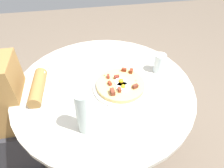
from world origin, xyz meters
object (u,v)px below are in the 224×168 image
(pizza_plate, at_px, (120,87))
(fork, at_px, (57,96))
(knife, at_px, (52,94))
(water_bottle, at_px, (84,112))
(water_glass, at_px, (160,63))
(salt_shaker, at_px, (44,76))
(person_seated, at_px, (2,119))
(bread_plate, at_px, (60,64))
(dining_table, at_px, (104,105))
(breakfast_pizza, at_px, (121,84))

(pizza_plate, relative_size, fork, 1.74)
(knife, distance_m, water_bottle, 0.32)
(pizza_plate, height_order, water_glass, water_glass)
(water_bottle, bearing_deg, salt_shaker, 118.85)
(person_seated, bearing_deg, pizza_plate, -5.39)
(person_seated, relative_size, bread_plate, 7.16)
(water_glass, relative_size, water_bottle, 0.51)
(bread_plate, height_order, knife, bread_plate)
(water_bottle, bearing_deg, dining_table, 65.93)
(bread_plate, bearing_deg, salt_shaker, -123.58)
(person_seated, relative_size, salt_shaker, 21.97)
(breakfast_pizza, xyz_separation_m, bread_plate, (-0.34, 0.29, -0.02))
(pizza_plate, xyz_separation_m, salt_shaker, (-0.43, 0.15, 0.02))
(person_seated, bearing_deg, water_bottle, -30.92)
(knife, height_order, water_glass, water_glass)
(dining_table, xyz_separation_m, breakfast_pizza, (0.09, -0.03, 0.19))
(fork, relative_size, salt_shaker, 3.48)
(dining_table, xyz_separation_m, knife, (-0.29, -0.02, 0.17))
(pizza_plate, xyz_separation_m, bread_plate, (-0.34, 0.29, -0.00))
(pizza_plate, xyz_separation_m, fork, (-0.35, -0.01, 0.00))
(knife, distance_m, water_glass, 0.66)
(dining_table, height_order, water_bottle, water_bottle)
(breakfast_pizza, height_order, bread_plate, breakfast_pizza)
(pizza_plate, relative_size, knife, 1.74)
(pizza_plate, bearing_deg, water_glass, 22.44)
(salt_shaker, bearing_deg, water_bottle, -61.15)
(dining_table, distance_m, pizza_plate, 0.20)
(water_glass, relative_size, salt_shaker, 2.27)
(dining_table, relative_size, water_glass, 8.78)
(knife, xyz_separation_m, salt_shaker, (-0.05, 0.15, 0.02))
(pizza_plate, height_order, breakfast_pizza, breakfast_pizza)
(person_seated, xyz_separation_m, fork, (0.38, -0.08, 0.21))
(pizza_plate, distance_m, bread_plate, 0.45)
(bread_plate, bearing_deg, fork, -91.77)
(person_seated, height_order, salt_shaker, person_seated)
(fork, bearing_deg, breakfast_pizza, -49.52)
(bread_plate, bearing_deg, knife, -97.69)
(pizza_plate, bearing_deg, bread_plate, 140.31)
(fork, xyz_separation_m, salt_shaker, (-0.08, 0.17, 0.02))
(dining_table, bearing_deg, person_seated, 176.74)
(salt_shaker, bearing_deg, knife, -71.38)
(pizza_plate, height_order, water_bottle, water_bottle)
(person_seated, relative_size, knife, 6.31)
(fork, relative_size, water_glass, 1.54)
(pizza_plate, relative_size, breakfast_pizza, 1.15)
(fork, bearing_deg, pizza_plate, -49.37)
(dining_table, bearing_deg, water_glass, 12.17)
(fork, bearing_deg, water_glass, -40.39)
(water_bottle, bearing_deg, bread_plate, 103.93)
(salt_shaker, bearing_deg, breakfast_pizza, -19.82)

